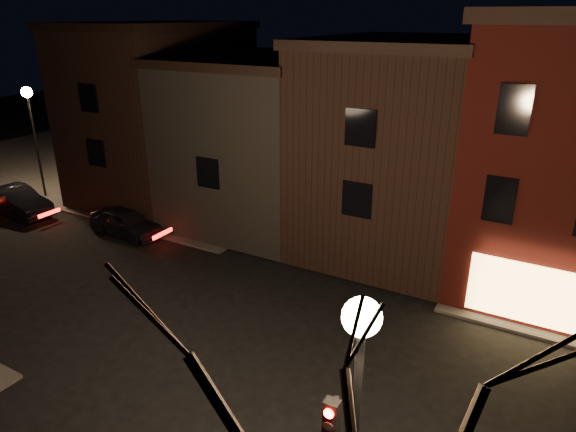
% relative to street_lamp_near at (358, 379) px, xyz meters
% --- Properties ---
extents(ground, '(120.00, 120.00, 0.00)m').
position_rel_street_lamp_near_xyz_m(ground, '(-6.20, 6.00, -5.18)').
color(ground, black).
rests_on(ground, ground).
extents(sidewalk_far_left, '(30.00, 30.00, 0.12)m').
position_rel_street_lamp_near_xyz_m(sidewalk_far_left, '(-26.20, 26.00, -5.12)').
color(sidewalk_far_left, '#2D2B28').
rests_on(sidewalk_far_left, ground).
extents(corner_building, '(6.50, 8.50, 10.50)m').
position_rel_street_lamp_near_xyz_m(corner_building, '(1.80, 15.47, 0.22)').
color(corner_building, '#430F0C').
rests_on(corner_building, ground).
extents(row_building_a, '(7.30, 10.30, 9.40)m').
position_rel_street_lamp_near_xyz_m(row_building_a, '(-4.70, 16.50, -0.34)').
color(row_building_a, black).
rests_on(row_building_a, ground).
extents(row_building_b, '(7.80, 10.30, 8.40)m').
position_rel_street_lamp_near_xyz_m(row_building_b, '(-11.95, 16.50, -0.85)').
color(row_building_b, black).
rests_on(row_building_b, ground).
extents(row_building_c, '(7.30, 10.30, 9.90)m').
position_rel_street_lamp_near_xyz_m(row_building_c, '(-19.20, 16.50, -0.09)').
color(row_building_c, black).
rests_on(row_building_c, ground).
extents(street_lamp_near, '(0.60, 0.60, 6.48)m').
position_rel_street_lamp_near_xyz_m(street_lamp_near, '(0.00, 0.00, 0.00)').
color(street_lamp_near, black).
rests_on(street_lamp_near, sidewalk_near_right).
extents(street_lamp_far, '(0.60, 0.60, 6.48)m').
position_rel_street_lamp_near_xyz_m(street_lamp_far, '(-25.20, 12.20, 0.00)').
color(street_lamp_far, black).
rests_on(street_lamp_far, sidewalk_far_left).
extents(parked_car_a, '(4.10, 1.74, 1.38)m').
position_rel_street_lamp_near_xyz_m(parked_car_a, '(-16.58, 10.50, -4.49)').
color(parked_car_a, black).
rests_on(parked_car_a, ground).
extents(parked_car_b, '(4.84, 1.94, 1.56)m').
position_rel_street_lamp_near_xyz_m(parked_car_b, '(-24.01, 9.60, -4.40)').
color(parked_car_b, black).
rests_on(parked_car_b, ground).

